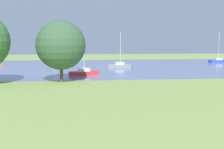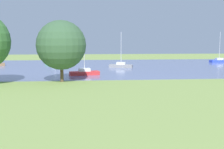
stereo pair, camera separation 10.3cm
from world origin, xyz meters
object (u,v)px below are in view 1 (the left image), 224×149
object	(u,v)px
sailboat_gray	(120,65)
tree_west_far	(61,45)
sailboat_red	(84,72)
sailboat_blue	(218,60)
sailboat_green	(54,61)

from	to	relation	value
sailboat_gray	tree_west_far	world-z (taller)	tree_west_far
sailboat_gray	sailboat_red	distance (m)	13.83
sailboat_gray	sailboat_red	xyz separation A→B (m)	(-7.44, -11.66, -0.02)
sailboat_gray	tree_west_far	distance (m)	21.73
sailboat_blue	sailboat_green	bearing A→B (deg)	177.03
sailboat_gray	tree_west_far	bearing A→B (deg)	-119.39
sailboat_red	tree_west_far	bearing A→B (deg)	-113.57
sailboat_green	sailboat_blue	distance (m)	41.62
sailboat_blue	tree_west_far	size ratio (longest dim) A/B	0.92
sailboat_blue	tree_west_far	xyz separation A→B (m)	(-37.01, -29.31, 4.52)
sailboat_red	sailboat_blue	xyz separation A→B (m)	(34.01, 22.45, 0.02)
sailboat_red	sailboat_gray	bearing A→B (deg)	57.47
sailboat_red	sailboat_blue	size ratio (longest dim) A/B	0.76
sailboat_gray	tree_west_far	size ratio (longest dim) A/B	0.88
sailboat_green	sailboat_red	world-z (taller)	sailboat_green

